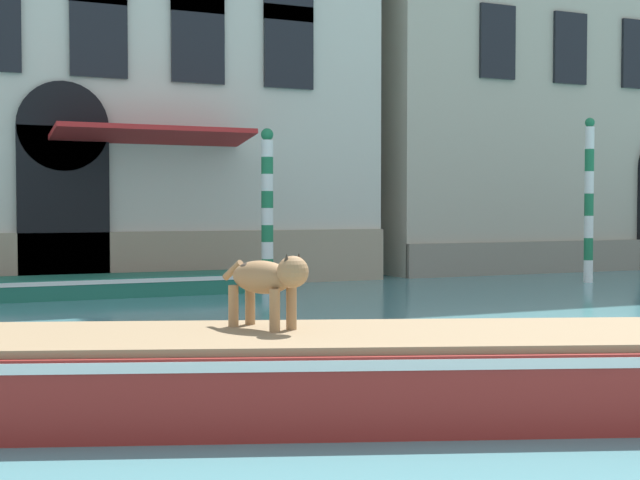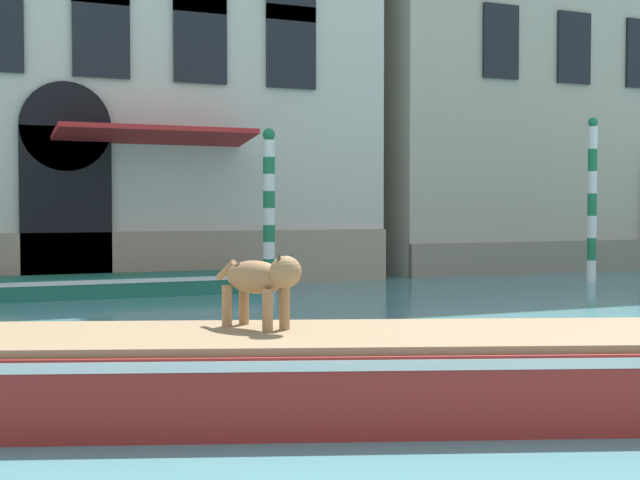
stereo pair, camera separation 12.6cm
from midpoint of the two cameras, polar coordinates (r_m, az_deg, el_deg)
palazzo_left at (r=22.42m, az=-15.01°, el=13.11°), size 13.18×7.40×12.07m
boat_foreground at (r=7.45m, az=-5.39°, el=-8.39°), size 9.09×4.84×0.69m
dog_on_deck at (r=7.57m, az=-3.33°, el=-2.50°), size 0.55×0.92×0.65m
boat_moored_near_palazzo at (r=17.74m, az=-14.30°, el=-2.84°), size 7.00×1.43×0.39m
mooring_pole_0 at (r=17.87m, az=-3.08°, el=1.95°), size 0.25×0.25×3.29m
mooring_pole_2 at (r=21.19m, az=17.18°, el=2.49°), size 0.22×0.22×3.75m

